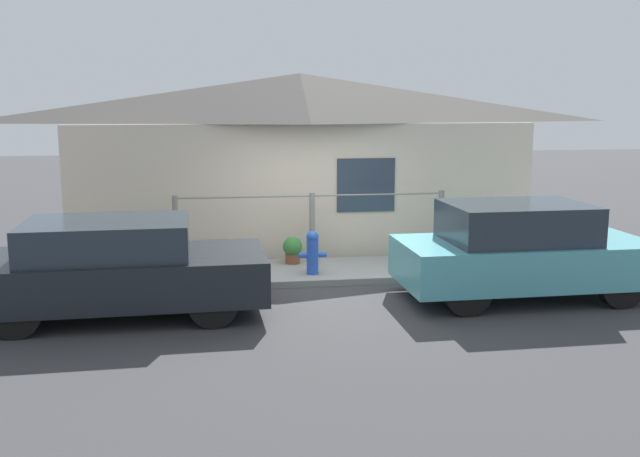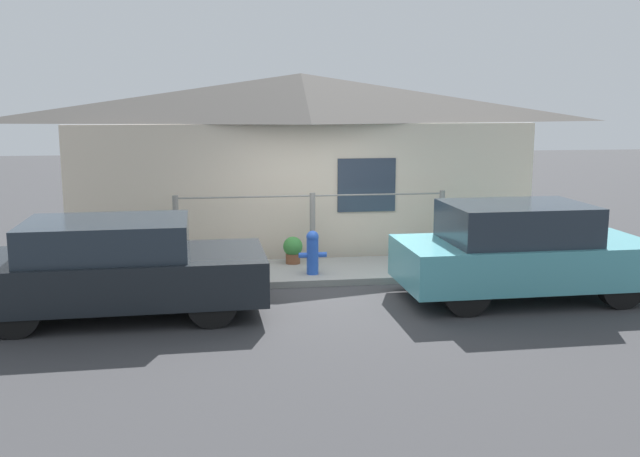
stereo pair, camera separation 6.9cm
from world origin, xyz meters
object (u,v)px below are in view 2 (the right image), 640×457
(potted_plant_corner, at_px, (477,244))
(fire_hydrant, at_px, (313,252))
(potted_plant_near_hydrant, at_px, (293,249))
(potted_plant_by_fence, at_px, (168,251))
(car_right, at_px, (522,251))
(car_left, at_px, (117,267))

(potted_plant_corner, bearing_deg, fire_hydrant, -166.51)
(fire_hydrant, bearing_deg, potted_plant_corner, 13.49)
(fire_hydrant, distance_m, potted_plant_corner, 3.22)
(fire_hydrant, relative_size, potted_plant_near_hydrant, 1.53)
(potted_plant_near_hydrant, relative_size, potted_plant_by_fence, 0.81)
(car_right, bearing_deg, fire_hydrant, 151.85)
(potted_plant_corner, bearing_deg, potted_plant_by_fence, -178.31)
(car_left, height_order, fire_hydrant, car_left)
(car_left, bearing_deg, fire_hydrant, 26.40)
(car_left, distance_m, potted_plant_by_fence, 2.21)
(fire_hydrant, bearing_deg, potted_plant_near_hydrant, 105.76)
(car_left, relative_size, potted_plant_near_hydrant, 8.37)
(potted_plant_corner, bearing_deg, potted_plant_near_hydrant, 178.59)
(car_left, relative_size, car_right, 1.06)
(car_left, height_order, potted_plant_near_hydrant, car_left)
(car_left, xyz_separation_m, car_right, (5.88, 0.00, 0.04))
(car_left, height_order, potted_plant_corner, car_left)
(potted_plant_near_hydrant, bearing_deg, potted_plant_by_fence, -173.46)
(car_left, xyz_separation_m, fire_hydrant, (2.93, 1.54, -0.19))
(car_left, xyz_separation_m, potted_plant_by_fence, (0.56, 2.13, -0.23))
(potted_plant_by_fence, distance_m, potted_plant_corner, 5.51)
(car_right, distance_m, fire_hydrant, 3.33)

